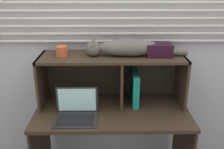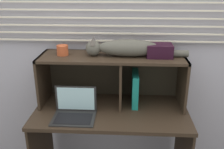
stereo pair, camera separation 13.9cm
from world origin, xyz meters
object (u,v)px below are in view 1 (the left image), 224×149
at_px(book_stack, 85,99).
at_px(cat, 125,48).
at_px(binder_upright, 135,88).
at_px(laptop, 76,112).
at_px(small_basket, 62,51).
at_px(storage_box, 159,50).

bearing_deg(book_stack, cat, 0.74).
relative_size(cat, binder_upright, 2.91).
height_order(laptop, small_basket, small_basket).
height_order(cat, small_basket, cat).
distance_m(small_basket, storage_box, 0.79).
distance_m(cat, book_stack, 0.57).
bearing_deg(book_stack, small_basket, 178.54).
bearing_deg(laptop, cat, 33.07).
xyz_separation_m(cat, storage_box, (0.27, 0.00, -0.02)).
distance_m(laptop, small_basket, 0.51).
height_order(book_stack, small_basket, small_basket).
distance_m(laptop, storage_box, 0.83).
bearing_deg(laptop, binder_upright, 27.98).
distance_m(book_stack, storage_box, 0.76).
xyz_separation_m(cat, book_stack, (-0.34, -0.00, -0.46)).
height_order(laptop, storage_box, storage_box).
bearing_deg(cat, laptop, -146.93).
xyz_separation_m(laptop, binder_upright, (0.48, 0.25, 0.10)).
bearing_deg(small_basket, storage_box, 0.00).
bearing_deg(small_basket, book_stack, -1.46).
height_order(cat, laptop, cat).
xyz_separation_m(cat, binder_upright, (0.09, 0.00, -0.35)).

